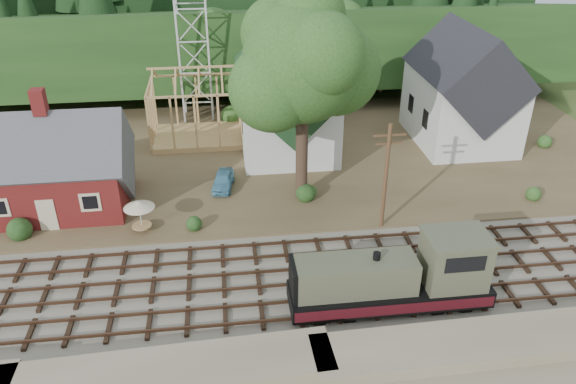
{
  "coord_description": "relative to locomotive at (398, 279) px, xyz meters",
  "views": [
    {
      "loc": [
        -3.68,
        -27.16,
        21.55
      ],
      "look_at": [
        0.48,
        6.0,
        3.0
      ],
      "focal_mm": 35.0,
      "sensor_mm": 36.0,
      "label": 1
    }
  ],
  "objects": [
    {
      "name": "depot",
      "position": [
        -21.59,
        14.0,
        1.19
      ],
      "size": [
        10.8,
        7.41,
        9.0
      ],
      "color": "maroon",
      "rests_on": "village_flat"
    },
    {
      "name": "village_flat",
      "position": [
        -5.59,
        21.0,
        -1.87
      ],
      "size": [
        64.0,
        26.0,
        0.3
      ],
      "primitive_type": "cube",
      "color": "brown",
      "rests_on": "ground"
    },
    {
      "name": "ridge",
      "position": [
        -5.59,
        61.0,
        -2.02
      ],
      "size": [
        80.0,
        20.0,
        12.0
      ],
      "primitive_type": "cube",
      "color": "black",
      "rests_on": "ground"
    },
    {
      "name": "railroad_bed",
      "position": [
        -5.59,
        3.0,
        -1.94
      ],
      "size": [
        64.0,
        11.0,
        0.16
      ],
      "primitive_type": "cube",
      "color": "#726B5B",
      "rests_on": "ground"
    },
    {
      "name": "hillside",
      "position": [
        -5.59,
        45.0,
        -2.02
      ],
      "size": [
        70.0,
        28.96,
        12.74
      ],
      "primitive_type": "cube",
      "rotation": [
        -0.17,
        0.0,
        0.0
      ],
      "color": "#1E3F19",
      "rests_on": "ground"
    },
    {
      "name": "car_green",
      "position": [
        -24.67,
        15.13,
        -1.07
      ],
      "size": [
        4.06,
        1.67,
        1.31
      ],
      "primitive_type": "imported",
      "rotation": [
        0.0,
        0.0,
        1.5
      ],
      "color": "#88A774",
      "rests_on": "village_flat"
    },
    {
      "name": "timber_frame",
      "position": [
        -11.59,
        25.0,
        1.25
      ],
      "size": [
        8.2,
        6.2,
        6.99
      ],
      "color": "tan",
      "rests_on": "village_flat"
    },
    {
      "name": "ground",
      "position": [
        -5.59,
        3.0,
        -2.02
      ],
      "size": [
        140.0,
        140.0,
        0.0
      ],
      "primitive_type": "plane",
      "color": "#384C1E",
      "rests_on": "ground"
    },
    {
      "name": "car_blue",
      "position": [
        -9.49,
        15.22,
        -1.09
      ],
      "size": [
        2.07,
        3.88,
        1.26
      ],
      "primitive_type": "imported",
      "rotation": [
        0.0,
        0.0,
        -0.16
      ],
      "color": "#589EBC",
      "rests_on": "village_flat"
    },
    {
      "name": "lattice_tower",
      "position": [
        -11.59,
        31.0,
        8.01
      ],
      "size": [
        3.2,
        3.2,
        12.12
      ],
      "color": "silver",
      "rests_on": "village_flat"
    },
    {
      "name": "big_tree",
      "position": [
        -3.42,
        13.08,
        8.2
      ],
      "size": [
        10.9,
        8.4,
        14.7
      ],
      "color": "#38281E",
      "rests_on": "village_flat"
    },
    {
      "name": "locomotive",
      "position": [
        0.0,
        0.0,
        0.0
      ],
      "size": [
        11.24,
        2.81,
        4.52
      ],
      "color": "black",
      "rests_on": "railroad_bed"
    },
    {
      "name": "car_red",
      "position": [
        12.68,
        19.22,
        -1.11
      ],
      "size": [
        4.8,
        3.42,
        1.21
      ],
      "primitive_type": "imported",
      "rotation": [
        0.0,
        0.0,
        1.21
      ],
      "color": "red",
      "rests_on": "village_flat"
    },
    {
      "name": "church",
      "position": [
        -3.59,
        22.68,
        3.16
      ],
      "size": [
        8.4,
        15.17,
        13.0
      ],
      "color": "silver",
      "rests_on": "village_flat"
    },
    {
      "name": "patio_set",
      "position": [
        -15.23,
        9.59,
        0.28
      ],
      "size": [
        2.11,
        2.11,
        2.35
      ],
      "color": "silver",
      "rests_on": "village_flat"
    },
    {
      "name": "farmhouse",
      "position": [
        12.41,
        22.0,
        2.84
      ],
      "size": [
        8.4,
        10.8,
        10.6
      ],
      "color": "silver",
      "rests_on": "village_flat"
    },
    {
      "name": "telegraph_pole_near",
      "position": [
        1.41,
        8.2,
        2.23
      ],
      "size": [
        2.2,
        0.28,
        8.0
      ],
      "color": "#4C331E",
      "rests_on": "ground"
    }
  ]
}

